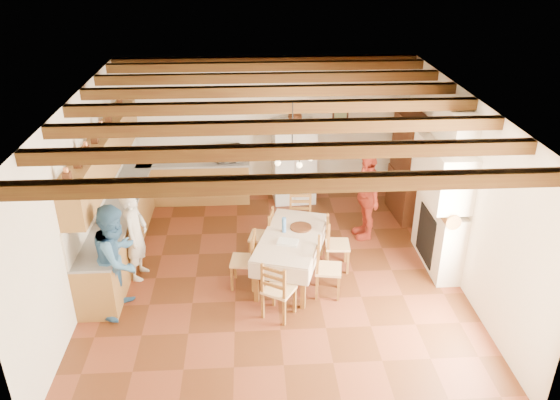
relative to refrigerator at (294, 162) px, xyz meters
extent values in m
cube|color=#522812|center=(-0.55, -2.90, -0.87)|extent=(6.00, 6.50, 0.02)
cube|color=white|center=(-0.55, -2.90, 2.15)|extent=(6.00, 6.50, 0.02)
cube|color=#EDE0C9|center=(-0.55, 0.36, 0.64)|extent=(6.00, 0.02, 3.00)
cube|color=#EDE0C9|center=(-0.55, -6.16, 0.64)|extent=(6.00, 0.02, 3.00)
cube|color=#EDE0C9|center=(-3.56, -2.90, 0.64)|extent=(0.02, 6.50, 3.00)
cube|color=#EDE0C9|center=(2.46, -2.90, 0.64)|extent=(0.02, 6.50, 3.00)
cube|color=brown|center=(-3.25, -1.85, -0.43)|extent=(0.60, 4.30, 0.86)
cube|color=brown|center=(-2.10, 0.05, -0.43)|extent=(2.30, 0.60, 0.86)
cube|color=slate|center=(-3.25, -1.85, 0.02)|extent=(0.62, 4.30, 0.04)
cube|color=slate|center=(-2.10, 0.05, 0.02)|extent=(2.34, 0.62, 0.04)
cube|color=white|center=(-3.54, -1.85, 0.34)|extent=(0.03, 4.30, 0.60)
cube|color=white|center=(-2.10, 0.34, 0.34)|extent=(2.30, 0.03, 0.60)
cube|color=brown|center=(-3.38, -1.85, 0.99)|extent=(0.35, 4.20, 0.70)
cube|color=black|center=(1.00, 0.33, 0.99)|extent=(0.34, 0.03, 0.42)
cube|color=silver|center=(0.00, 0.00, 0.00)|extent=(0.91, 0.77, 1.73)
cube|color=beige|center=(-0.29, -2.97, -0.11)|extent=(1.40, 1.98, 0.05)
cube|color=brown|center=(-0.88, -3.62, -0.49)|extent=(0.09, 0.09, 0.74)
cube|color=brown|center=(-0.17, -3.84, -0.49)|extent=(0.09, 0.09, 0.74)
cube|color=brown|center=(-0.41, -2.10, -0.49)|extent=(0.09, 0.09, 0.74)
cube|color=brown|center=(0.30, -2.32, -0.49)|extent=(0.09, 0.09, 0.74)
torus|color=black|center=(-0.29, -2.97, 1.39)|extent=(0.47, 0.47, 0.03)
imported|color=beige|center=(-2.82, -2.79, -0.08)|extent=(0.45, 0.62, 1.56)
imported|color=#33608E|center=(-2.91, -3.68, 0.02)|extent=(0.87, 1.00, 1.76)
imported|color=#C33D29|center=(1.21, -1.68, -0.01)|extent=(0.54, 1.04, 1.71)
imported|color=silver|center=(-1.36, 0.05, 0.19)|extent=(0.61, 0.47, 0.30)
imported|color=#35190C|center=(0.01, 0.00, 1.01)|extent=(0.30, 0.30, 0.30)
camera|label=1|loc=(-0.94, -10.61, 4.34)|focal=35.00mm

